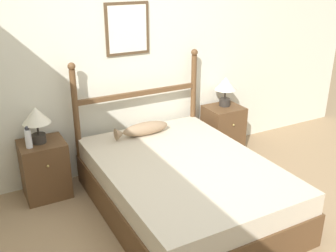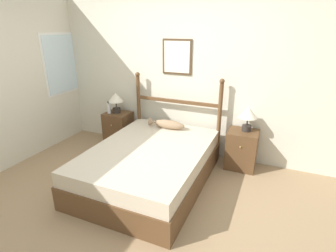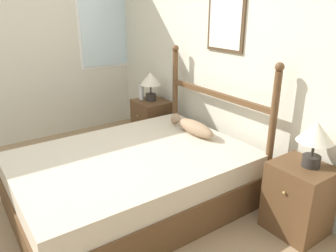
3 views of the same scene
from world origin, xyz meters
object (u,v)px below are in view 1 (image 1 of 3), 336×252
object	(u,v)px
nightstand_right	(223,129)
table_lamp_left	(36,118)
table_lamp_right	(226,86)
bottle	(28,138)
bed	(184,186)
nightstand_left	(45,169)
fish_pillow	(143,129)

from	to	relation	value
nightstand_right	table_lamp_left	distance (m)	2.24
table_lamp_right	bottle	world-z (taller)	table_lamp_right
bed	bottle	bearing A→B (deg)	145.86
nightstand_right	bottle	distance (m)	2.32
nightstand_right	nightstand_left	bearing A→B (deg)	180.00
bed	table_lamp_right	distance (m)	1.56
table_lamp_left	fish_pillow	xyz separation A→B (m)	(1.03, -0.15, -0.26)
bottle	nightstand_left	bearing A→B (deg)	29.49
table_lamp_left	nightstand_left	bearing A→B (deg)	-17.87
nightstand_right	fish_pillow	world-z (taller)	fish_pillow
nightstand_right	bottle	world-z (taller)	bottle
bottle	nightstand_right	bearing A→B (deg)	1.71
bed	nightstand_left	bearing A→B (deg)	140.77
table_lamp_right	nightstand_left	bearing A→B (deg)	-179.04
nightstand_left	bottle	distance (m)	0.41
fish_pillow	bottle	bearing A→B (deg)	176.29
table_lamp_right	fish_pillow	bearing A→B (deg)	-171.40
table_lamp_right	nightstand_right	bearing A→B (deg)	-130.35
bed	table_lamp_left	distance (m)	1.53
nightstand_left	table_lamp_right	distance (m)	2.26
table_lamp_right	fish_pillow	xyz separation A→B (m)	(-1.18, -0.18, -0.26)
nightstand_left	table_lamp_left	size ratio (longest dim) A/B	1.62
table_lamp_left	table_lamp_right	size ratio (longest dim) A/B	1.00
table_lamp_right	fish_pillow	size ratio (longest dim) A/B	0.61
nightstand_left	nightstand_right	xyz separation A→B (m)	(2.16, 0.00, 0.00)
nightstand_left	bed	bearing A→B (deg)	-39.23
fish_pillow	table_lamp_left	bearing A→B (deg)	171.91
fish_pillow	nightstand_right	bearing A→B (deg)	7.03
nightstand_left	nightstand_right	size ratio (longest dim) A/B	1.00
table_lamp_right	table_lamp_left	bearing A→B (deg)	-179.17
nightstand_right	bottle	xyz separation A→B (m)	(-2.28, -0.07, 0.39)
nightstand_left	nightstand_right	bearing A→B (deg)	0.00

